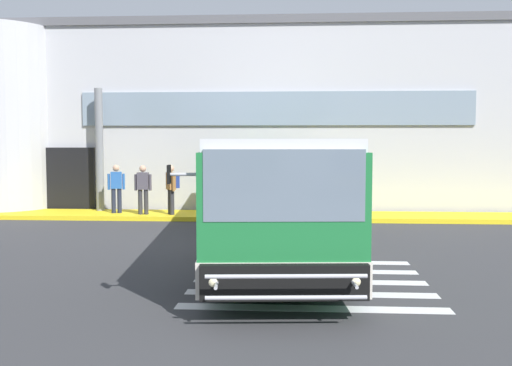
{
  "coord_description": "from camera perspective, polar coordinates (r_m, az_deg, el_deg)",
  "views": [
    {
      "loc": [
        1.71,
        -15.27,
        2.69
      ],
      "look_at": [
        0.65,
        0.86,
        1.5
      ],
      "focal_mm": 41.45,
      "sensor_mm": 36.0,
      "label": 1
    }
  ],
  "objects": [
    {
      "name": "bay_paint_stripes",
      "position": [
        11.39,
        5.17,
        -9.44
      ],
      "size": [
        4.4,
        3.96,
        0.01
      ],
      "color": "silver",
      "rests_on": "ground"
    },
    {
      "name": "bus_main_foreground",
      "position": [
        14.18,
        1.23,
        -1.27
      ],
      "size": [
        3.53,
        11.96,
        2.7
      ],
      "color": "#1E7238",
      "rests_on": "ground"
    },
    {
      "name": "ground_plane",
      "position": [
        15.6,
        -2.61,
        -5.76
      ],
      "size": [
        80.0,
        90.0,
        0.02
      ],
      "primitive_type": "cube",
      "color": "#353538",
      "rests_on": "ground"
    },
    {
      "name": "passenger_at_curb_edge",
      "position": [
        20.22,
        -8.14,
        -0.3
      ],
      "size": [
        0.49,
        0.52,
        1.68
      ],
      "color": "#2D2D33",
      "rests_on": "boarding_curb"
    },
    {
      "name": "passenger_near_column",
      "position": [
        20.98,
        -13.33,
        -0.31
      ],
      "size": [
        0.57,
        0.32,
        1.68
      ],
      "color": "#1E2338",
      "rests_on": "boarding_curb"
    },
    {
      "name": "terminal_building",
      "position": [
        26.99,
        -1.35,
        6.03
      ],
      "size": [
        21.84,
        13.8,
        7.11
      ],
      "color": "#B7B7BC",
      "rests_on": "ground"
    },
    {
      "name": "entry_support_column",
      "position": [
        21.81,
        -14.87,
        3.12
      ],
      "size": [
        0.28,
        0.28,
        4.36
      ],
      "primitive_type": "cylinder",
      "color": "slate",
      "rests_on": "boarding_curb"
    },
    {
      "name": "passenger_by_doorway",
      "position": [
        20.41,
        -10.85,
        -0.39
      ],
      "size": [
        0.59,
        0.24,
        1.68
      ],
      "color": "#2D2D33",
      "rests_on": "boarding_curb"
    },
    {
      "name": "boarding_curb",
      "position": [
        20.31,
        -1.11,
        -3.19
      ],
      "size": [
        24.04,
        2.0,
        0.15
      ],
      "primitive_type": "cube",
      "color": "yellow",
      "rests_on": "ground"
    }
  ]
}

